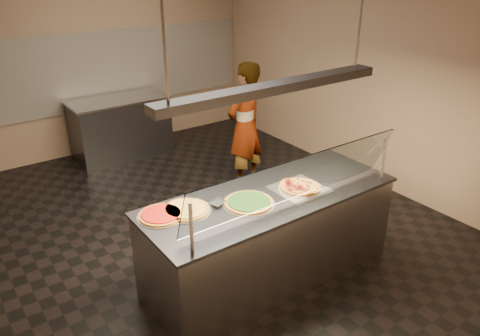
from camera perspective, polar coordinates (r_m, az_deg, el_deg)
ground at (r=5.81m, az=-4.09°, el=-6.37°), size 5.00×6.00×0.02m
wall_back at (r=7.86m, az=-16.43°, el=12.87°), size 5.00×0.02×3.00m
wall_front at (r=3.22m, az=24.81°, el=-5.28°), size 5.00×0.02×3.00m
wall_right at (r=6.79m, az=14.14°, el=11.38°), size 0.02×6.00×3.00m
tile_band at (r=7.87m, az=-16.18°, el=11.42°), size 4.90×0.02×1.20m
serving_counter at (r=4.63m, az=3.61°, el=-8.30°), size 2.50×0.94×0.93m
sneeze_guard at (r=4.03m, az=6.97°, el=-1.35°), size 2.26×0.18×0.54m
perforated_tray at (r=4.51m, az=7.27°, el=-2.48°), size 0.48×0.48×0.01m
half_pizza_pepperoni at (r=4.44m, az=6.39°, el=-2.49°), size 0.20×0.39×0.05m
half_pizza_sausage at (r=4.56m, az=8.13°, el=-1.92°), size 0.20×0.39×0.04m
pizza_spinach at (r=4.22m, az=1.04°, el=-4.18°), size 0.48×0.48×0.03m
pizza_cheese at (r=4.14m, az=-6.62°, el=-5.01°), size 0.44×0.44×0.03m
pizza_tomato at (r=4.08m, az=-9.59°, el=-5.65°), size 0.42×0.42×0.03m
pizza_spatula at (r=4.21m, az=-3.91°, el=-4.12°), size 0.23×0.22×0.02m
prep_table at (r=7.71m, az=-14.30°, el=4.88°), size 1.50×0.74×0.93m
worker at (r=6.31m, az=0.61°, el=5.14°), size 0.72×0.57×1.74m
heat_lamp_housing at (r=4.02m, az=4.18°, el=9.74°), size 2.30×0.18×0.08m
lamp_rod_left at (r=3.37m, az=-9.32°, el=16.06°), size 0.02×0.02×1.01m
lamp_rod_right at (r=4.61m, az=14.52°, el=17.91°), size 0.02×0.02×1.01m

